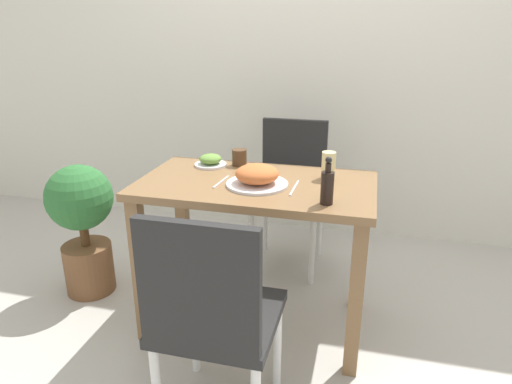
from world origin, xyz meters
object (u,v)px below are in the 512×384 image
at_px(potted_plant_left, 83,220).
at_px(food_plate, 257,176).
at_px(juice_glass, 328,165).
at_px(sauce_bottle, 327,186).
at_px(side_plate, 210,161).
at_px(chair_near, 212,313).
at_px(chair_far, 290,186).
at_px(drink_cup, 239,157).

bearing_deg(potted_plant_left, food_plate, -5.97).
relative_size(juice_glass, sauce_bottle, 0.65).
distance_m(food_plate, side_plate, 0.38).
bearing_deg(food_plate, juice_glass, 31.05).
distance_m(side_plate, sauce_bottle, 0.73).
bearing_deg(food_plate, sauce_bottle, -24.59).
xyz_separation_m(chair_near, juice_glass, (0.30, 0.79, 0.32)).
height_order(side_plate, potted_plant_left, side_plate).
bearing_deg(chair_far, juice_glass, -64.36).
xyz_separation_m(drink_cup, juice_glass, (0.46, -0.10, 0.02)).
relative_size(food_plate, sauce_bottle, 1.42).
bearing_deg(food_plate, chair_near, -90.37).
bearing_deg(potted_plant_left, side_plate, 10.32).
bearing_deg(sauce_bottle, food_plate, 155.41).
relative_size(chair_near, potted_plant_left, 1.20).
height_order(chair_near, sauce_bottle, sauce_bottle).
height_order(side_plate, juice_glass, juice_glass).
height_order(chair_near, chair_far, same).
height_order(juice_glass, potted_plant_left, juice_glass).
bearing_deg(juice_glass, potted_plant_left, -176.78).
relative_size(drink_cup, juice_glass, 0.66).
relative_size(side_plate, potted_plant_left, 0.22).
relative_size(food_plate, drink_cup, 3.34).
height_order(chair_near, juice_glass, chair_near).
xyz_separation_m(side_plate, juice_glass, (0.60, -0.05, 0.04)).
height_order(food_plate, juice_glass, juice_glass).
bearing_deg(chair_near, chair_far, -91.21).
relative_size(side_plate, drink_cup, 1.95).
height_order(chair_near, food_plate, chair_near).
bearing_deg(chair_far, side_plate, -122.68).
bearing_deg(potted_plant_left, sauce_bottle, -10.79).
distance_m(drink_cup, juice_glass, 0.47).
xyz_separation_m(juice_glass, sauce_bottle, (0.03, -0.33, 0.01)).
bearing_deg(side_plate, juice_glass, -5.24).
bearing_deg(side_plate, drink_cup, 17.82).
distance_m(chair_near, potted_plant_left, 1.23).
height_order(food_plate, side_plate, food_plate).
bearing_deg(chair_near, potted_plant_left, -35.85).
relative_size(food_plate, side_plate, 1.71).
bearing_deg(drink_cup, chair_far, 68.01).
height_order(food_plate, sauce_bottle, sauce_bottle).
height_order(drink_cup, juice_glass, juice_glass).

